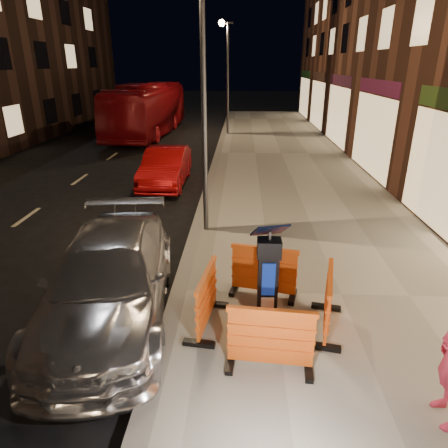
{
  "coord_description": "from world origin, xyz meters",
  "views": [
    {
      "loc": [
        1.13,
        -6.41,
        4.09
      ],
      "look_at": [
        0.8,
        1.0,
        1.1
      ],
      "focal_mm": 32.0,
      "sensor_mm": 36.0,
      "label": 1
    }
  ],
  "objects_px": {
    "barrier_back": "(264,271)",
    "barrier_kerbside": "(207,299)",
    "barrier_front": "(271,339)",
    "car_silver": "(114,313)",
    "barrier_bldgside": "(328,302)",
    "parking_kiosk": "(268,280)",
    "car_red": "(167,185)",
    "bus_doubledecker": "(150,134)"
  },
  "relations": [
    {
      "from": "barrier_front",
      "to": "barrier_bldgside",
      "type": "relative_size",
      "value": 1.0
    },
    {
      "from": "parking_kiosk",
      "to": "car_red",
      "type": "xyz_separation_m",
      "value": [
        -3.14,
        8.47,
        -1.0
      ]
    },
    {
      "from": "barrier_front",
      "to": "car_silver",
      "type": "xyz_separation_m",
      "value": [
        -2.64,
        1.39,
        -0.63
      ]
    },
    {
      "from": "barrier_front",
      "to": "barrier_kerbside",
      "type": "distance_m",
      "value": 1.34
    },
    {
      "from": "barrier_back",
      "to": "barrier_kerbside",
      "type": "bearing_deg",
      "value": -121.7
    },
    {
      "from": "car_silver",
      "to": "barrier_bldgside",
      "type": "bearing_deg",
      "value": -14.51
    },
    {
      "from": "barrier_kerbside",
      "to": "barrier_bldgside",
      "type": "distance_m",
      "value": 1.9
    },
    {
      "from": "barrier_back",
      "to": "bus_doubledecker",
      "type": "bearing_deg",
      "value": 121.78
    },
    {
      "from": "barrier_back",
      "to": "barrier_kerbside",
      "type": "relative_size",
      "value": 1.0
    },
    {
      "from": "barrier_back",
      "to": "car_red",
      "type": "height_order",
      "value": "barrier_back"
    },
    {
      "from": "barrier_kerbside",
      "to": "bus_doubledecker",
      "type": "bearing_deg",
      "value": 23.34
    },
    {
      "from": "barrier_front",
      "to": "barrier_back",
      "type": "height_order",
      "value": "same"
    },
    {
      "from": "barrier_front",
      "to": "bus_doubledecker",
      "type": "xyz_separation_m",
      "value": [
        -6.16,
        20.33,
        -0.63
      ]
    },
    {
      "from": "barrier_bldgside",
      "to": "car_red",
      "type": "bearing_deg",
      "value": 38.07
    },
    {
      "from": "barrier_front",
      "to": "barrier_bldgside",
      "type": "distance_m",
      "value": 1.34
    },
    {
      "from": "barrier_bldgside",
      "to": "car_silver",
      "type": "distance_m",
      "value": 3.67
    },
    {
      "from": "barrier_bldgside",
      "to": "car_red",
      "type": "distance_m",
      "value": 9.43
    },
    {
      "from": "barrier_kerbside",
      "to": "car_silver",
      "type": "bearing_deg",
      "value": 83.69
    },
    {
      "from": "barrier_front",
      "to": "car_silver",
      "type": "height_order",
      "value": "barrier_front"
    },
    {
      "from": "barrier_bldgside",
      "to": "bus_doubledecker",
      "type": "distance_m",
      "value": 20.65
    },
    {
      "from": "parking_kiosk",
      "to": "barrier_back",
      "type": "xyz_separation_m",
      "value": [
        0.0,
        0.95,
        -0.38
      ]
    },
    {
      "from": "barrier_bldgside",
      "to": "barrier_front",
      "type": "bearing_deg",
      "value": 147.3
    },
    {
      "from": "barrier_back",
      "to": "car_silver",
      "type": "relative_size",
      "value": 0.25
    },
    {
      "from": "parking_kiosk",
      "to": "car_silver",
      "type": "distance_m",
      "value": 2.86
    },
    {
      "from": "barrier_kerbside",
      "to": "barrier_bldgside",
      "type": "height_order",
      "value": "same"
    },
    {
      "from": "barrier_bldgside",
      "to": "barrier_kerbside",
      "type": "bearing_deg",
      "value": 102.3
    },
    {
      "from": "car_silver",
      "to": "barrier_front",
      "type": "bearing_deg",
      "value": -35.28
    },
    {
      "from": "barrier_back",
      "to": "barrier_bldgside",
      "type": "distance_m",
      "value": 1.34
    },
    {
      "from": "parking_kiosk",
      "to": "barrier_bldgside",
      "type": "bearing_deg",
      "value": 10.3
    },
    {
      "from": "barrier_bldgside",
      "to": "car_red",
      "type": "xyz_separation_m",
      "value": [
        -4.09,
        8.47,
        -0.63
      ]
    },
    {
      "from": "barrier_bldgside",
      "to": "parking_kiosk",
      "type": "bearing_deg",
      "value": 102.3
    },
    {
      "from": "barrier_front",
      "to": "car_red",
      "type": "height_order",
      "value": "barrier_front"
    },
    {
      "from": "car_red",
      "to": "bus_doubledecker",
      "type": "height_order",
      "value": "bus_doubledecker"
    },
    {
      "from": "parking_kiosk",
      "to": "barrier_front",
      "type": "bearing_deg",
      "value": -79.7
    },
    {
      "from": "barrier_back",
      "to": "parking_kiosk",
      "type": "bearing_deg",
      "value": -76.7
    },
    {
      "from": "barrier_kerbside",
      "to": "bus_doubledecker",
      "type": "relative_size",
      "value": 0.11
    },
    {
      "from": "barrier_bldgside",
      "to": "car_silver",
      "type": "relative_size",
      "value": 0.25
    },
    {
      "from": "parking_kiosk",
      "to": "barrier_front",
      "type": "height_order",
      "value": "parking_kiosk"
    },
    {
      "from": "barrier_kerbside",
      "to": "car_silver",
      "type": "height_order",
      "value": "barrier_kerbside"
    },
    {
      "from": "bus_doubledecker",
      "to": "car_silver",
      "type": "bearing_deg",
      "value": -77.34
    },
    {
      "from": "car_silver",
      "to": "car_red",
      "type": "relative_size",
      "value": 1.22
    },
    {
      "from": "barrier_back",
      "to": "car_red",
      "type": "distance_m",
      "value": 8.17
    }
  ]
}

